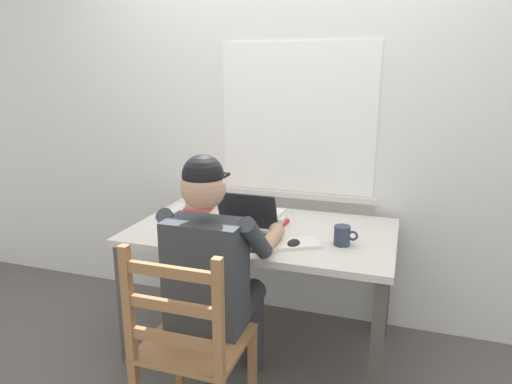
# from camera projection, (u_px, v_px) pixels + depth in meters

# --- Properties ---
(ground_plane) EXTENTS (8.00, 8.00, 0.00)m
(ground_plane) POSITION_uv_depth(u_px,v_px,m) (262.00, 346.00, 2.71)
(ground_plane) COLOR #56514C
(back_wall) EXTENTS (6.00, 0.08, 2.60)m
(back_wall) POSITION_uv_depth(u_px,v_px,m) (287.00, 117.00, 2.83)
(back_wall) COLOR silver
(back_wall) RESTS_ON ground
(desk) EXTENTS (1.43, 0.84, 0.73)m
(desk) POSITION_uv_depth(u_px,v_px,m) (262.00, 244.00, 2.55)
(desk) COLOR beige
(desk) RESTS_ON ground
(seated_person) EXTENTS (0.50, 0.60, 1.25)m
(seated_person) POSITION_uv_depth(u_px,v_px,m) (216.00, 271.00, 2.10)
(seated_person) COLOR #33383D
(seated_person) RESTS_ON ground
(wooden_chair) EXTENTS (0.42, 0.42, 0.94)m
(wooden_chair) POSITION_uv_depth(u_px,v_px,m) (190.00, 347.00, 1.90)
(wooden_chair) COLOR olive
(wooden_chair) RESTS_ON ground
(laptop) EXTENTS (0.33, 0.32, 0.22)m
(laptop) POSITION_uv_depth(u_px,v_px,m) (241.00, 228.00, 2.37)
(laptop) COLOR #232328
(laptop) RESTS_ON desk
(computer_mouse) EXTENTS (0.06, 0.10, 0.03)m
(computer_mouse) POSITION_uv_depth(u_px,v_px,m) (294.00, 243.00, 2.26)
(computer_mouse) COLOR black
(computer_mouse) RESTS_ON desk
(coffee_mug_white) EXTENTS (0.11, 0.08, 0.10)m
(coffee_mug_white) POSITION_uv_depth(u_px,v_px,m) (231.00, 211.00, 2.68)
(coffee_mug_white) COLOR beige
(coffee_mug_white) RESTS_ON desk
(coffee_mug_dark) EXTENTS (0.12, 0.08, 0.10)m
(coffee_mug_dark) POSITION_uv_depth(u_px,v_px,m) (343.00, 236.00, 2.27)
(coffee_mug_dark) COLOR #2D384C
(coffee_mug_dark) RESTS_ON desk
(book_stack_main) EXTENTS (0.21, 0.16, 0.07)m
(book_stack_main) POSITION_uv_depth(u_px,v_px,m) (269.00, 217.00, 2.60)
(book_stack_main) COLOR #BC332D
(book_stack_main) RESTS_ON desk
(book_stack_side) EXTENTS (0.18, 0.16, 0.08)m
(book_stack_side) POSITION_uv_depth(u_px,v_px,m) (199.00, 204.00, 2.85)
(book_stack_side) COLOR #BC332D
(book_stack_side) RESTS_ON desk
(paper_pile_near_laptop) EXTENTS (0.28, 0.22, 0.01)m
(paper_pile_near_laptop) POSITION_uv_depth(u_px,v_px,m) (193.00, 208.00, 2.89)
(paper_pile_near_laptop) COLOR white
(paper_pile_near_laptop) RESTS_ON desk
(paper_pile_back_corner) EXTENTS (0.29, 0.24, 0.02)m
(paper_pile_back_corner) POSITION_uv_depth(u_px,v_px,m) (294.00, 244.00, 2.28)
(paper_pile_back_corner) COLOR silver
(paper_pile_back_corner) RESTS_ON desk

